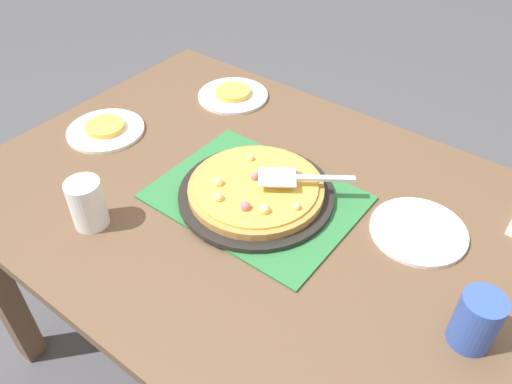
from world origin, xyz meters
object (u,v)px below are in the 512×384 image
at_px(plate_far_right, 106,130).
at_px(served_slice_right, 105,127).
at_px(pizza_pan, 256,194).
at_px(plate_near_left, 233,96).
at_px(served_slice_left, 233,92).
at_px(cup_far, 477,321).
at_px(plate_side, 418,231).
at_px(cup_near, 87,204).
at_px(pizza_server, 297,178).
at_px(pizza, 256,188).

bearing_deg(plate_far_right, served_slice_right, -90.00).
bearing_deg(pizza_pan, plate_near_left, 136.04).
bearing_deg(pizza_pan, served_slice_left, 136.04).
relative_size(plate_far_right, cup_far, 1.83).
distance_m(served_slice_left, served_slice_right, 0.41).
distance_m(plate_side, served_slice_right, 0.90).
distance_m(cup_near, pizza_server, 0.49).
relative_size(cup_near, pizza_server, 0.57).
xyz_separation_m(plate_near_left, cup_near, (0.10, -0.64, 0.06)).
height_order(plate_side, pizza_server, pizza_server).
bearing_deg(cup_far, pizza_pan, 172.44).
xyz_separation_m(pizza, cup_near, (-0.25, -0.30, 0.03)).
bearing_deg(plate_near_left, pizza_pan, -43.96).
relative_size(pizza_pan, plate_near_left, 1.73).
bearing_deg(cup_near, served_slice_left, 98.82).
relative_size(pizza_pan, pizza, 1.15).
relative_size(plate_far_right, cup_near, 1.83).
xyz_separation_m(pizza_pan, pizza_server, (0.08, 0.06, 0.06)).
relative_size(pizza_pan, plate_side, 1.73).
bearing_deg(plate_near_left, served_slice_left, 0.00).
distance_m(plate_side, pizza_server, 0.30).
bearing_deg(served_slice_right, cup_far, -2.04).
xyz_separation_m(pizza, plate_near_left, (-0.35, 0.34, -0.03)).
xyz_separation_m(plate_far_right, plate_side, (0.88, 0.17, 0.00)).
relative_size(plate_near_left, cup_far, 1.83).
xyz_separation_m(pizza_pan, pizza, (0.00, -0.00, 0.02)).
xyz_separation_m(cup_near, pizza_server, (0.33, 0.36, 0.01)).
height_order(served_slice_left, cup_far, cup_far).
height_order(pizza, cup_far, cup_far).
bearing_deg(cup_near, served_slice_right, 135.30).
bearing_deg(plate_far_right, pizza, 3.82).
distance_m(pizza, served_slice_left, 0.49).
bearing_deg(served_slice_right, plate_far_right, 90.00).
distance_m(served_slice_right, pizza_server, 0.61).
xyz_separation_m(plate_near_left, plate_side, (0.72, -0.21, 0.00)).
xyz_separation_m(plate_far_right, cup_near, (0.27, -0.26, 0.06)).
relative_size(plate_near_left, served_slice_left, 2.00).
bearing_deg(cup_near, plate_side, 34.96).
bearing_deg(pizza_server, plate_near_left, 146.85).
bearing_deg(cup_far, plate_far_right, 177.96).
height_order(pizza_pan, plate_near_left, pizza_pan).
height_order(plate_near_left, cup_far, cup_far).
bearing_deg(pizza_pan, plate_far_right, -176.08).
relative_size(plate_side, served_slice_right, 2.00).
xyz_separation_m(plate_side, pizza_server, (-0.29, -0.07, 0.06)).
relative_size(pizza_pan, pizza_server, 1.79).
height_order(served_slice_right, cup_far, cup_far).
height_order(pizza, plate_far_right, pizza).
xyz_separation_m(served_slice_left, cup_far, (0.90, -0.41, 0.04)).
xyz_separation_m(pizza, cup_far, (0.55, -0.07, 0.03)).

